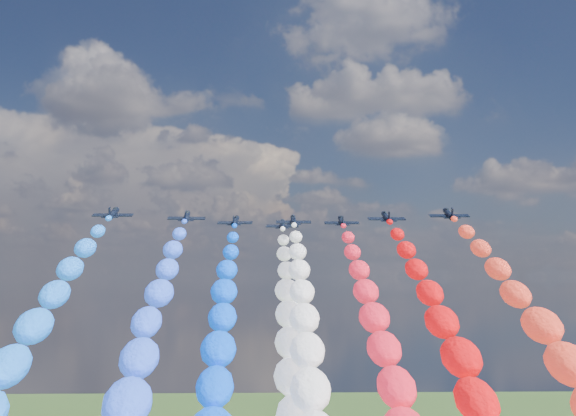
{
  "coord_description": "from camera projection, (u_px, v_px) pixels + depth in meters",
  "views": [
    {
      "loc": [
        -4.62,
        -154.52,
        83.93
      ],
      "look_at": [
        0.0,
        4.0,
        98.6
      ],
      "focal_mm": 46.71,
      "sensor_mm": 36.0,
      "label": 1
    }
  ],
  "objects": [
    {
      "name": "trail_1",
      "position": [
        130.0,
        405.0,
        92.24
      ],
      "size": [
        7.12,
        123.77,
        61.26
      ],
      "primitive_type": null,
      "color": "#2B57FF"
    },
    {
      "name": "jet_5",
      "position": [
        341.0,
        221.0,
        170.25
      ],
      "size": [
        8.12,
        10.95,
        5.32
      ],
      "primitive_type": null,
      "rotation": [
        0.3,
        0.0,
        -0.02
      ],
      "color": "black"
    },
    {
      "name": "jet_4",
      "position": [
        282.0,
        225.0,
        180.87
      ],
      "size": [
        8.27,
        11.05,
        5.32
      ],
      "primitive_type": null,
      "rotation": [
        0.3,
        0.0,
        -0.04
      ],
      "color": "black"
    },
    {
      "name": "trail_6",
      "position": [
        469.0,
        403.0,
        93.66
      ],
      "size": [
        7.12,
        123.77,
        61.26
      ],
      "primitive_type": null,
      "color": "red"
    },
    {
      "name": "trail_4",
      "position": [
        291.0,
        379.0,
        115.95
      ],
      "size": [
        7.12,
        123.77,
        61.26
      ],
      "primitive_type": null,
      "color": "white"
    },
    {
      "name": "trail_3",
      "position": [
        310.0,
        392.0,
        102.99
      ],
      "size": [
        7.12,
        123.77,
        61.26
      ],
      "primitive_type": null,
      "color": "white"
    },
    {
      "name": "jet_6",
      "position": [
        386.0,
        217.0,
        158.57
      ],
      "size": [
        7.99,
        10.85,
        5.32
      ],
      "primitive_type": null,
      "rotation": [
        0.3,
        0.0,
        -0.01
      ],
      "color": "black"
    },
    {
      "name": "jet_2",
      "position": [
        235.0,
        221.0,
        170.0
      ],
      "size": [
        8.55,
        11.25,
        5.32
      ],
      "primitive_type": null,
      "rotation": [
        0.3,
        0.0,
        -0.07
      ],
      "color": "black"
    },
    {
      "name": "trail_5",
      "position": [
        387.0,
        389.0,
        105.34
      ],
      "size": [
        7.12,
        123.77,
        61.26
      ],
      "primitive_type": null,
      "color": "red"
    },
    {
      "name": "trail_2",
      "position": [
        216.0,
        389.0,
        105.09
      ],
      "size": [
        7.12,
        123.77,
        61.26
      ],
      "primitive_type": null,
      "color": "#0547F3"
    },
    {
      "name": "jet_1",
      "position": [
        187.0,
        217.0,
        157.16
      ],
      "size": [
        8.43,
        11.17,
        5.32
      ],
      "primitive_type": null,
      "rotation": [
        0.3,
        0.0,
        0.05
      ],
      "color": "black"
    },
    {
      "name": "jet_0",
      "position": [
        113.0,
        213.0,
        149.05
      ],
      "size": [
        8.0,
        10.86,
        5.32
      ],
      "primitive_type": null,
      "rotation": [
        0.3,
        0.0,
        0.01
      ],
      "color": "black"
    },
    {
      "name": "jet_3",
      "position": [
        293.0,
        220.0,
        167.91
      ],
      "size": [
        7.95,
        10.83,
        5.32
      ],
      "primitive_type": null,
      "rotation": [
        0.3,
        0.0,
        -0.01
      ],
      "color": "black"
    },
    {
      "name": "jet_7",
      "position": [
        449.0,
        214.0,
        150.73
      ],
      "size": [
        8.48,
        11.2,
        5.32
      ],
      "primitive_type": null,
      "rotation": [
        0.3,
        0.0,
        -0.06
      ],
      "color": "black"
    }
  ]
}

